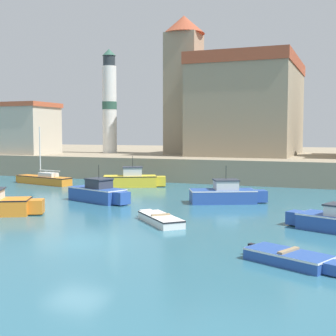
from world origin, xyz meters
TOP-DOWN VIEW (x-y plane):
  - ground_plane at (0.00, 0.00)m, footprint 200.00×200.00m
  - quay_seawall at (0.00, 43.29)m, footprint 120.00×40.00m
  - motorboat_blue_1 at (3.05, 13.10)m, footprint 5.12×3.44m
  - dinghy_white_3 at (1.63, 5.20)m, footprint 3.53×3.59m
  - dinghy_blue_4 at (8.81, -0.03)m, footprint 3.68×2.47m
  - motorboat_yellow_6 at (-6.66, 19.14)m, footprint 5.35×3.58m
  - sailboat_orange_8 at (-14.91, 17.98)m, footprint 6.59×2.59m
  - motorboat_blue_9 at (-4.99, 10.54)m, footprint 5.07×3.03m
  - church at (-0.80, 34.90)m, footprint 14.43×15.53m
  - lighthouse at (-16.00, 32.40)m, footprint 1.72×1.72m
  - harbor_shed_far_end at (-24.00, 26.86)m, footprint 6.94×5.54m

SIDE VIEW (x-z plane):
  - ground_plane at x=0.00m, z-range 0.00..0.00m
  - dinghy_white_3 at x=1.63m, z-range -0.02..0.47m
  - dinghy_blue_4 at x=8.81m, z-range -0.01..0.50m
  - sailboat_orange_8 at x=-14.91m, z-range -2.12..3.01m
  - motorboat_blue_1 at x=3.05m, z-range -0.65..1.81m
  - motorboat_blue_9 at x=-4.99m, z-range -0.64..1.84m
  - motorboat_yellow_6 at x=-6.66m, z-range -0.67..1.94m
  - quay_seawall at x=0.00m, z-range 0.00..2.18m
  - harbor_shed_far_end at x=-24.00m, z-range 2.21..7.96m
  - church at x=-0.80m, z-range 0.11..15.38m
  - lighthouse at x=-16.00m, z-range 1.99..14.16m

